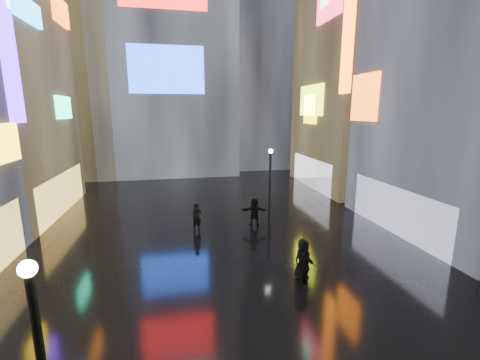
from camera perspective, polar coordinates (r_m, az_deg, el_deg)
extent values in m
plane|color=black|center=(21.56, -4.27, -8.64)|extent=(140.00, 140.00, 0.00)
cube|color=#F7AF0C|center=(20.24, -36.16, 5.36)|extent=(0.25, 2.24, 1.94)
cube|color=#3F13F7|center=(21.97, -35.98, 18.75)|extent=(0.25, 1.40, 8.00)
cube|color=#FFC659|center=(28.10, -29.11, -2.04)|extent=(0.20, 10.00, 3.00)
cube|color=#18DF95|center=(29.08, -28.87, 11.22)|extent=(0.25, 3.00, 1.71)
cube|color=#1883EB|center=(24.86, -34.14, 24.08)|extent=(0.25, 4.84, 1.37)
cube|color=#F75D0C|center=(31.82, -29.29, 24.65)|extent=(0.25, 3.32, 1.94)
cube|color=white|center=(22.59, 26.06, -4.90)|extent=(0.20, 9.00, 3.00)
cube|color=#F75D0C|center=(24.98, 21.30, 13.50)|extent=(0.25, 2.99, 3.26)
cube|color=#F75D0C|center=(28.17, 18.79, 24.60)|extent=(0.25, 1.40, 10.00)
cube|color=black|center=(35.79, 21.34, 21.60)|extent=(10.00, 12.00, 28.00)
cube|color=white|center=(33.49, 12.60, 1.29)|extent=(0.20, 9.00, 3.00)
cube|color=#C8F718|center=(33.13, 12.55, 13.63)|extent=(0.25, 4.92, 2.91)
cube|color=#F7AF0C|center=(33.22, 12.40, 12.22)|extent=(0.25, 2.63, 2.87)
cube|color=black|center=(46.00, -13.32, 28.73)|extent=(16.00, 14.00, 42.00)
cube|color=#194CFF|center=(37.17, -12.93, 18.59)|extent=(8.00, 0.20, 5.00)
cube|color=black|center=(48.33, 2.68, 23.30)|extent=(12.00, 12.00, 34.00)
cube|color=black|center=(43.90, -28.08, 17.80)|extent=(10.00, 10.00, 26.00)
sphere|color=white|center=(6.62, -33.59, -13.01)|extent=(0.30, 0.30, 0.30)
cylinder|color=black|center=(21.82, 5.33, -1.53)|extent=(0.16, 0.16, 5.00)
sphere|color=white|center=(21.37, 5.46, 5.13)|extent=(0.30, 0.30, 0.30)
imported|color=black|center=(15.21, 11.56, -14.95)|extent=(0.93, 0.44, 1.55)
imported|color=black|center=(15.59, 11.08, -13.51)|extent=(1.07, 0.87, 1.90)
imported|color=black|center=(21.86, 2.59, -5.67)|extent=(1.85, 0.90, 1.91)
imported|color=black|center=(21.08, -7.68, -6.56)|extent=(0.79, 0.69, 1.84)
imported|color=black|center=(15.04, 11.29, -8.67)|extent=(1.38, 1.37, 0.91)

